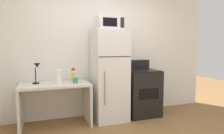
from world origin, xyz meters
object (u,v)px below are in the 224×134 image
(desk, at_px, (55,96))
(spray_bottle, at_px, (73,76))
(refrigerator, at_px, (109,76))
(microwave, at_px, (110,23))
(paper_towel_roll, at_px, (58,76))
(desk_lamp, at_px, (37,70))
(coffee_mug, at_px, (75,80))
(oven_range, at_px, (141,92))

(desk, xyz_separation_m, spray_bottle, (0.32, 0.07, 0.32))
(spray_bottle, height_order, refrigerator, refrigerator)
(spray_bottle, bearing_deg, microwave, -7.07)
(paper_towel_roll, bearing_deg, desk_lamp, 168.65)
(refrigerator, relative_size, microwave, 3.65)
(paper_towel_roll, xyz_separation_m, coffee_mug, (0.28, -0.09, -0.07))
(spray_bottle, bearing_deg, paper_towel_roll, -165.49)
(desk, xyz_separation_m, coffee_mug, (0.34, -0.09, 0.27))
(desk, distance_m, oven_range, 1.68)
(desk_lamp, height_order, coffee_mug, desk_lamp)
(paper_towel_roll, bearing_deg, refrigerator, 0.40)
(desk, relative_size, coffee_mug, 12.32)
(desk, distance_m, spray_bottle, 0.46)
(desk_lamp, relative_size, paper_towel_roll, 1.47)
(coffee_mug, bearing_deg, paper_towel_roll, 162.78)
(spray_bottle, distance_m, microwave, 1.17)
(refrigerator, bearing_deg, desk, -179.76)
(paper_towel_roll, bearing_deg, oven_range, 0.80)
(spray_bottle, bearing_deg, desk_lamp, 179.86)
(spray_bottle, height_order, coffee_mug, spray_bottle)
(coffee_mug, relative_size, microwave, 0.21)
(desk_lamp, distance_m, refrigerator, 1.29)
(coffee_mug, relative_size, oven_range, 0.09)
(desk_lamp, height_order, spray_bottle, desk_lamp)
(coffee_mug, height_order, oven_range, oven_range)
(desk_lamp, xyz_separation_m, microwave, (1.28, -0.08, 0.82))
(desk_lamp, distance_m, paper_towel_roll, 0.37)
(spray_bottle, xyz_separation_m, microwave, (0.67, -0.08, 0.96))
(microwave, bearing_deg, coffee_mug, -173.75)
(paper_towel_roll, bearing_deg, coffee_mug, -17.22)
(coffee_mug, height_order, microwave, microwave)
(desk_lamp, distance_m, oven_range, 2.04)
(paper_towel_roll, relative_size, oven_range, 0.22)
(spray_bottle, distance_m, oven_range, 1.41)
(desk, xyz_separation_m, oven_range, (1.68, 0.02, -0.06))
(desk, xyz_separation_m, microwave, (0.99, -0.02, 1.29))
(desk_lamp, relative_size, microwave, 0.77)
(desk_lamp, relative_size, refrigerator, 0.21)
(desk_lamp, height_order, microwave, microwave)
(desk, relative_size, paper_towel_roll, 4.88)
(refrigerator, bearing_deg, oven_range, 1.34)
(microwave, bearing_deg, oven_range, 3.10)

